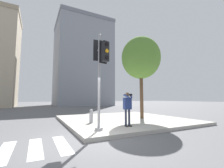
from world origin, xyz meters
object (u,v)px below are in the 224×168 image
Objects in this scene: person_photographer at (128,106)px; fire_hydrant at (91,116)px; street_tree at (141,58)px; traffic_signal_pole at (100,63)px.

person_photographer reaches higher than fire_hydrant.
person_photographer is 2.37m from fire_hydrant.
fire_hydrant is (-1.26, 1.90, -0.64)m from person_photographer.
person_photographer is 0.29× the size of street_tree.
fire_hydrant is at bearing 80.66° from traffic_signal_pole.
person_photographer is 4.72m from street_tree.
fire_hydrant is (-3.84, -0.23, -3.97)m from street_tree.
traffic_signal_pole is 0.74× the size of street_tree.
traffic_signal_pole reaches higher than person_photographer.
street_tree is 7.60× the size of fire_hydrant.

